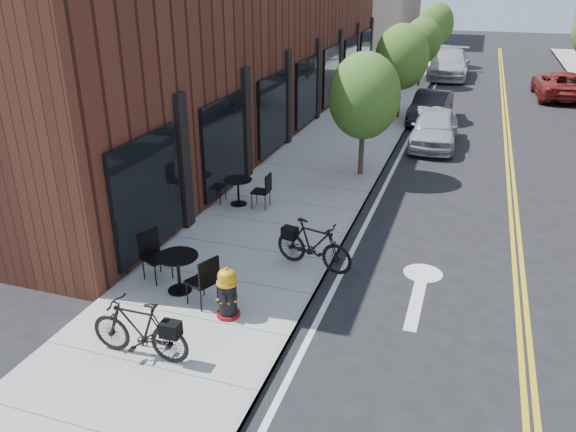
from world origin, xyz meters
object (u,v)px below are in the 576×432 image
(parked_car_c, at_px, (449,64))
(fire_hydrant, at_px, (227,293))
(bistro_set_b, at_px, (178,268))
(bicycle_right, at_px, (314,245))
(bistro_set_c, at_px, (238,188))
(parked_car_far, at_px, (560,85))
(parked_car_a, at_px, (435,128))
(parked_car_b, at_px, (431,107))
(bicycle_left, at_px, (139,329))

(parked_car_c, bearing_deg, fire_hydrant, -93.76)
(bistro_set_b, bearing_deg, bicycle_right, 61.36)
(fire_hydrant, relative_size, bicycle_right, 0.56)
(bistro_set_c, bearing_deg, parked_car_far, 61.41)
(fire_hydrant, height_order, parked_car_c, parked_car_c)
(parked_car_a, relative_size, parked_car_c, 0.72)
(parked_car_c, bearing_deg, bistro_set_c, -99.45)
(bicycle_right, bearing_deg, parked_car_c, 10.61)
(parked_car_a, distance_m, parked_car_c, 15.46)
(fire_hydrant, bearing_deg, parked_car_far, 86.50)
(parked_car_a, xyz_separation_m, parked_car_b, (-0.49, 3.74, -0.05))
(fire_hydrant, bearing_deg, parked_car_a, 93.60)
(fire_hydrant, bearing_deg, bicycle_right, 81.43)
(bistro_set_c, xyz_separation_m, parked_car_far, (9.91, 18.86, 0.09))
(bistro_set_b, xyz_separation_m, bistro_set_c, (-0.68, 4.63, -0.04))
(bistro_set_c, height_order, parked_car_b, parked_car_b)
(bicycle_right, xyz_separation_m, bistro_set_c, (-2.98, 2.82, -0.06))
(bicycle_left, height_order, parked_car_c, parked_car_c)
(parked_car_c, distance_m, parked_car_far, 7.39)
(bistro_set_b, height_order, bistro_set_c, bistro_set_b)
(bicycle_left, distance_m, parked_car_b, 18.65)
(bicycle_left, relative_size, bistro_set_c, 1.01)
(parked_car_b, bearing_deg, bicycle_left, -94.30)
(parked_car_c, relative_size, parked_car_far, 1.14)
(bicycle_right, bearing_deg, bicycle_left, 167.23)
(parked_car_far, bearing_deg, fire_hydrant, 68.82)
(bistro_set_b, bearing_deg, parked_car_c, 106.35)
(parked_car_far, bearing_deg, parked_car_c, -40.90)
(bistro_set_b, relative_size, parked_car_c, 0.35)
(bicycle_left, distance_m, bistro_set_b, 2.13)
(bistro_set_b, relative_size, bistro_set_c, 1.10)
(bicycle_left, relative_size, bicycle_right, 0.98)
(fire_hydrant, height_order, bistro_set_c, fire_hydrant)
(parked_car_a, distance_m, parked_car_far, 12.14)
(fire_hydrant, bearing_deg, parked_car_b, 97.68)
(bistro_set_b, height_order, parked_car_a, parked_car_a)
(parked_car_a, distance_m, parked_car_b, 3.78)
(parked_car_c, bearing_deg, parked_car_far, -37.55)
(fire_hydrant, xyz_separation_m, parked_car_far, (7.92, 23.99, 0.09))
(fire_hydrant, height_order, bicycle_left, bicycle_left)
(bistro_set_b, xyz_separation_m, parked_car_a, (3.89, 12.58, 0.05))
(parked_car_c, bearing_deg, bistro_set_b, -96.47)
(bicycle_left, relative_size, parked_car_c, 0.32)
(bicycle_right, relative_size, parked_car_far, 0.37)
(bicycle_right, bearing_deg, parked_car_far, -4.71)
(bistro_set_b, bearing_deg, fire_hydrant, 1.92)
(parked_car_b, relative_size, parked_car_far, 0.79)
(bistro_set_b, distance_m, parked_car_c, 28.24)
(fire_hydrant, xyz_separation_m, parked_car_b, (2.10, 16.83, 0.04))
(fire_hydrant, xyz_separation_m, parked_car_a, (2.59, 13.09, 0.09))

